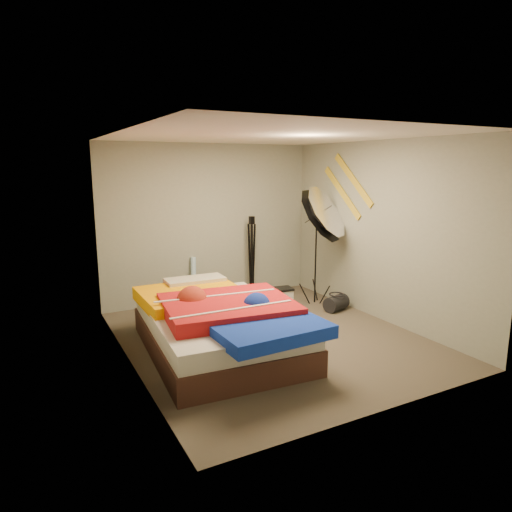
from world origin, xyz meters
TOP-DOWN VIEW (x-y plane):
  - floor at (0.00, 0.00)m, footprint 4.00×4.00m
  - ceiling at (0.00, 0.00)m, footprint 4.00×4.00m
  - wall_back at (0.00, 2.00)m, footprint 3.50×0.00m
  - wall_front at (0.00, -2.00)m, footprint 3.50×0.00m
  - wall_left at (-1.75, 0.00)m, footprint 0.00×4.00m
  - wall_right at (1.75, 0.00)m, footprint 0.00×4.00m
  - tote_bag at (-0.48, 1.59)m, footprint 0.37×0.20m
  - wrapping_roll at (-0.34, 1.90)m, footprint 0.16×0.23m
  - camera_case at (0.72, 0.95)m, footprint 0.34×0.26m
  - duffel_bag at (1.43, 0.51)m, footprint 0.43×0.34m
  - wall_stripe_upper at (1.73, 0.60)m, footprint 0.02×0.91m
  - wall_stripe_lower at (1.73, 0.85)m, footprint 0.02×0.91m
  - bed at (-0.74, -0.06)m, footprint 1.74×2.52m
  - photo_umbrella at (1.31, 0.84)m, footprint 0.95×1.07m
  - camera_tripod at (0.64, 1.77)m, footprint 0.08×0.08m

SIDE VIEW (x-z plane):
  - floor at x=0.00m, z-range 0.00..0.00m
  - duffel_bag at x=1.43m, z-range 0.00..0.23m
  - camera_case at x=0.72m, z-range 0.00..0.31m
  - tote_bag at x=-0.48m, z-range -0.01..0.36m
  - bed at x=-0.74m, z-range 0.00..0.67m
  - wrapping_roll at x=-0.34m, z-range 0.00..0.74m
  - camera_tripod at x=0.64m, z-range 0.10..1.45m
  - wall_back at x=0.00m, z-range -0.50..3.00m
  - wall_front at x=0.00m, z-range -0.50..3.00m
  - wall_left at x=-1.75m, z-range -0.75..3.25m
  - wall_right at x=1.75m, z-range -0.75..3.25m
  - photo_umbrella at x=1.31m, z-range 0.43..2.38m
  - wall_stripe_lower at x=1.73m, z-range 1.36..2.14m
  - wall_stripe_upper at x=1.73m, z-range 1.56..2.34m
  - ceiling at x=0.00m, z-range 2.50..2.50m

